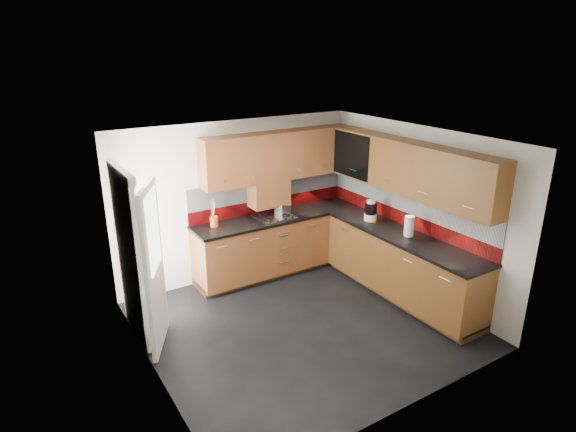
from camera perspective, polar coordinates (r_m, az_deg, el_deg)
room at (r=5.71m, az=1.88°, el=0.12°), size 4.00×3.80×2.64m
base_cabinets at (r=7.23m, az=5.68°, el=-4.71°), size 2.70×3.20×0.95m
countertop at (r=7.03m, az=5.79°, el=-1.19°), size 2.72×3.22×0.04m
backsplash at (r=7.23m, az=6.19°, el=1.82°), size 2.70×3.20×0.54m
upper_cabinets at (r=6.92m, az=6.82°, el=6.40°), size 2.50×3.20×0.72m
extractor_hood at (r=7.33m, az=-2.32°, el=2.74°), size 0.60×0.33×0.40m
glass_cabinet at (r=7.43m, az=8.37°, el=7.45°), size 0.32×0.80×0.66m
back_door at (r=5.86m, az=-17.13°, el=-5.20°), size 0.42×1.19×2.04m
gas_hob at (r=7.29m, az=-1.64°, el=-0.02°), size 0.56×0.49×0.04m
utensil_pot at (r=6.98m, az=-8.78°, el=-0.47°), size 0.12×0.12×0.41m
toaster at (r=7.43m, az=-0.62°, el=0.92°), size 0.27×0.22×0.17m
food_processor at (r=7.23m, az=9.77°, el=0.57°), size 0.19×0.19×0.31m
paper_towel at (r=6.75m, az=14.16°, el=-1.17°), size 0.17×0.17×0.28m
orange_cloth at (r=7.22m, az=9.77°, el=-0.60°), size 0.15×0.14×0.01m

